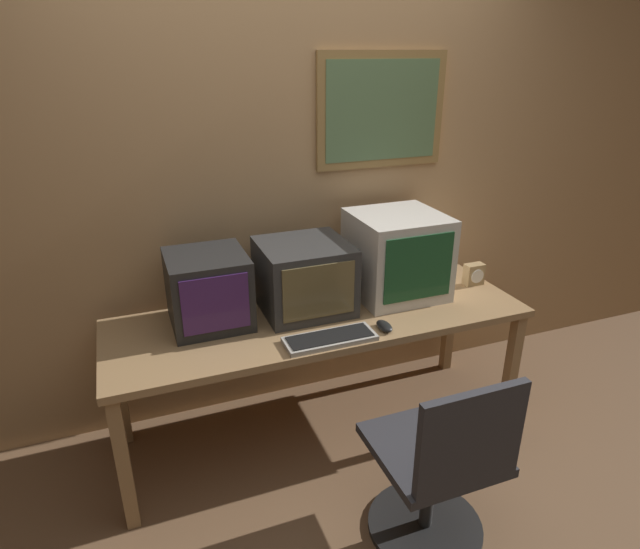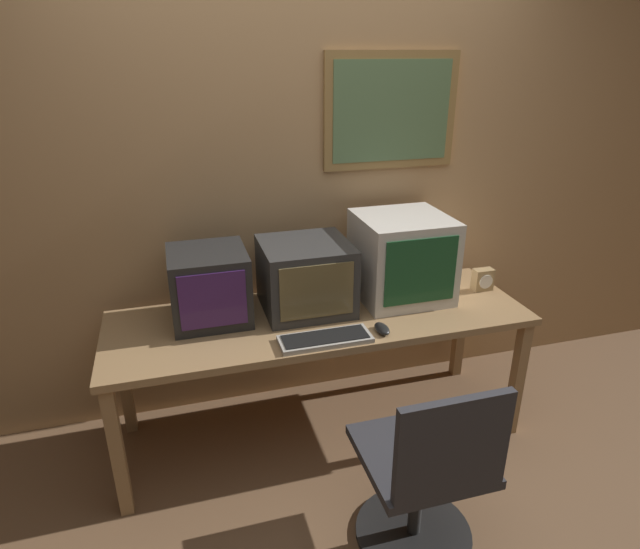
{
  "view_description": "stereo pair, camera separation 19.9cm",
  "coord_description": "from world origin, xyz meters",
  "px_view_note": "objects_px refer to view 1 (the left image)",
  "views": [
    {
      "loc": [
        -0.84,
        -1.4,
        1.93
      ],
      "look_at": [
        0.0,
        0.81,
        0.92
      ],
      "focal_mm": 30.0,
      "sensor_mm": 36.0,
      "label": 1
    },
    {
      "loc": [
        -0.66,
        -1.46,
        1.93
      ],
      "look_at": [
        0.0,
        0.81,
        0.92
      ],
      "focal_mm": 30.0,
      "sensor_mm": 36.0,
      "label": 2
    }
  ],
  "objects_px": {
    "mouse_near_keyboard": "(384,326)",
    "office_chair": "(439,472)",
    "monitor_right": "(397,255)",
    "monitor_left": "(208,289)",
    "monitor_center": "(304,277)",
    "desk_clock": "(474,274)",
    "keyboard_main": "(330,339)"
  },
  "relations": [
    {
      "from": "monitor_center",
      "to": "desk_clock",
      "type": "relative_size",
      "value": 3.59
    },
    {
      "from": "monitor_right",
      "to": "mouse_near_keyboard",
      "type": "relative_size",
      "value": 3.93
    },
    {
      "from": "monitor_center",
      "to": "office_chair",
      "type": "relative_size",
      "value": 0.51
    },
    {
      "from": "desk_clock",
      "to": "monitor_right",
      "type": "bearing_deg",
      "value": 172.6
    },
    {
      "from": "keyboard_main",
      "to": "monitor_left",
      "type": "bearing_deg",
      "value": 141.11
    },
    {
      "from": "monitor_right",
      "to": "monitor_left",
      "type": "bearing_deg",
      "value": 178.87
    },
    {
      "from": "mouse_near_keyboard",
      "to": "monitor_center",
      "type": "bearing_deg",
      "value": 128.16
    },
    {
      "from": "keyboard_main",
      "to": "mouse_near_keyboard",
      "type": "xyz_separation_m",
      "value": [
        0.28,
        0.01,
        0.01
      ]
    },
    {
      "from": "keyboard_main",
      "to": "monitor_right",
      "type": "bearing_deg",
      "value": 34.49
    },
    {
      "from": "monitor_center",
      "to": "mouse_near_keyboard",
      "type": "bearing_deg",
      "value": -51.84
    },
    {
      "from": "monitor_left",
      "to": "mouse_near_keyboard",
      "type": "relative_size",
      "value": 3.32
    },
    {
      "from": "desk_clock",
      "to": "monitor_center",
      "type": "bearing_deg",
      "value": 176.53
    },
    {
      "from": "mouse_near_keyboard",
      "to": "office_chair",
      "type": "bearing_deg",
      "value": -93.47
    },
    {
      "from": "monitor_center",
      "to": "office_chair",
      "type": "height_order",
      "value": "monitor_center"
    },
    {
      "from": "monitor_left",
      "to": "monitor_right",
      "type": "xyz_separation_m",
      "value": [
        0.99,
        -0.02,
        0.05
      ]
    },
    {
      "from": "keyboard_main",
      "to": "monitor_center",
      "type": "bearing_deg",
      "value": 89.31
    },
    {
      "from": "monitor_left",
      "to": "desk_clock",
      "type": "xyz_separation_m",
      "value": [
        1.45,
        -0.08,
        -0.11
      ]
    },
    {
      "from": "monitor_left",
      "to": "mouse_near_keyboard",
      "type": "bearing_deg",
      "value": -26.3
    },
    {
      "from": "monitor_left",
      "to": "keyboard_main",
      "type": "relative_size",
      "value": 0.91
    },
    {
      "from": "keyboard_main",
      "to": "office_chair",
      "type": "height_order",
      "value": "office_chair"
    },
    {
      "from": "monitor_right",
      "to": "desk_clock",
      "type": "bearing_deg",
      "value": -7.4
    },
    {
      "from": "keyboard_main",
      "to": "office_chair",
      "type": "xyz_separation_m",
      "value": [
        0.24,
        -0.57,
        -0.35
      ]
    },
    {
      "from": "monitor_center",
      "to": "mouse_near_keyboard",
      "type": "relative_size",
      "value": 3.74
    },
    {
      "from": "monitor_center",
      "to": "keyboard_main",
      "type": "height_order",
      "value": "monitor_center"
    },
    {
      "from": "monitor_right",
      "to": "desk_clock",
      "type": "relative_size",
      "value": 3.77
    },
    {
      "from": "monitor_center",
      "to": "keyboard_main",
      "type": "bearing_deg",
      "value": -90.69
    },
    {
      "from": "mouse_near_keyboard",
      "to": "desk_clock",
      "type": "distance_m",
      "value": 0.76
    },
    {
      "from": "monitor_left",
      "to": "monitor_center",
      "type": "height_order",
      "value": "monitor_center"
    },
    {
      "from": "monitor_right",
      "to": "mouse_near_keyboard",
      "type": "height_order",
      "value": "monitor_right"
    },
    {
      "from": "monitor_right",
      "to": "mouse_near_keyboard",
      "type": "bearing_deg",
      "value": -124.82
    },
    {
      "from": "keyboard_main",
      "to": "mouse_near_keyboard",
      "type": "bearing_deg",
      "value": 1.79
    },
    {
      "from": "monitor_center",
      "to": "monitor_right",
      "type": "relative_size",
      "value": 0.95
    }
  ]
}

